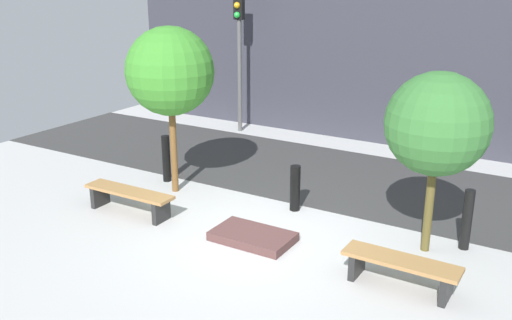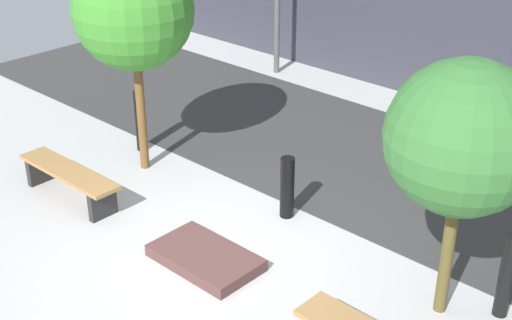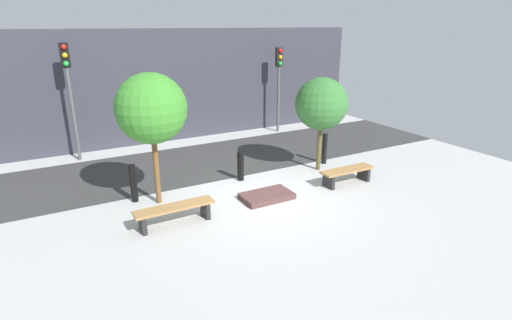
{
  "view_description": "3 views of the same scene",
  "coord_description": "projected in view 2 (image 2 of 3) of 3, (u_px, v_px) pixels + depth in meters",
  "views": [
    {
      "loc": [
        4.65,
        -7.66,
        4.4
      ],
      "look_at": [
        -0.21,
        0.43,
        1.3
      ],
      "focal_mm": 40.0,
      "sensor_mm": 36.0,
      "label": 1
    },
    {
      "loc": [
        5.55,
        -5.09,
        5.19
      ],
      "look_at": [
        0.42,
        0.45,
        1.42
      ],
      "focal_mm": 50.0,
      "sensor_mm": 36.0,
      "label": 2
    },
    {
      "loc": [
        -5.08,
        -8.63,
        4.55
      ],
      "look_at": [
        -0.37,
        -0.09,
        1.2
      ],
      "focal_mm": 28.0,
      "sensor_mm": 36.0,
      "label": 3
    }
  ],
  "objects": [
    {
      "name": "bench_left",
      "position": [
        69.0,
        178.0,
        10.34
      ],
      "size": [
        1.91,
        0.45,
        0.47
      ],
      "rotation": [
        0.0,
        0.0,
        0.01
      ],
      "color": "black",
      "rests_on": "ground"
    },
    {
      "name": "planter_bed",
      "position": [
        205.0,
        258.0,
        8.98
      ],
      "size": [
        1.38,
        0.82,
        0.16
      ],
      "primitive_type": "cube",
      "color": "#523433",
      "rests_on": "ground"
    },
    {
      "name": "bollard_center",
      "position": [
        506.0,
        276.0,
        7.88
      ],
      "size": [
        0.17,
        0.17,
        1.05
      ],
      "primitive_type": "cylinder",
      "color": "black",
      "rests_on": "ground"
    },
    {
      "name": "ground_plane",
      "position": [
        208.0,
        262.0,
        9.04
      ],
      "size": [
        18.0,
        18.0,
        0.0
      ],
      "primitive_type": "plane",
      "color": "#B3B3B3"
    },
    {
      "name": "road_strip",
      "position": [
        375.0,
        164.0,
        11.48
      ],
      "size": [
        18.0,
        3.88,
        0.01
      ],
      "primitive_type": "cube",
      "color": "#363636",
      "rests_on": "ground"
    },
    {
      "name": "bollard_far_left",
      "position": [
        140.0,
        121.0,
        11.76
      ],
      "size": [
        0.18,
        0.18,
        1.04
      ],
      "primitive_type": "cylinder",
      "color": "black",
      "rests_on": "ground"
    },
    {
      "name": "bollard_left",
      "position": [
        287.0,
        187.0,
        9.85
      ],
      "size": [
        0.2,
        0.2,
        0.91
      ],
      "primitive_type": "cylinder",
      "color": "black",
      "rests_on": "ground"
    },
    {
      "name": "tree_behind_left_bench",
      "position": [
        133.0,
        10.0,
        10.27
      ],
      "size": [
        1.78,
        1.78,
        3.44
      ],
      "color": "brown",
      "rests_on": "ground"
    },
    {
      "name": "tree_behind_right_bench",
      "position": [
        464.0,
        139.0,
        7.22
      ],
      "size": [
        1.65,
        1.65,
        3.0
      ],
      "color": "brown",
      "rests_on": "ground"
    }
  ]
}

